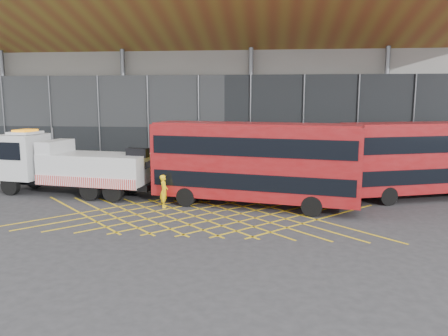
# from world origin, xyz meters

# --- Properties ---
(ground_plane) EXTENTS (120.00, 120.00, 0.00)m
(ground_plane) POSITION_xyz_m (0.00, 0.00, 0.00)
(ground_plane) COLOR #2A2A2D
(road_markings) EXTENTS (19.96, 7.16, 0.01)m
(road_markings) POSITION_xyz_m (1.60, 0.00, 0.01)
(road_markings) COLOR gold
(road_markings) RESTS_ON ground_plane
(construction_building) EXTENTS (55.00, 23.97, 18.00)m
(construction_building) POSITION_xyz_m (1.92, 18.40, 8.98)
(construction_building) COLOR gray
(construction_building) RESTS_ON ground_plane
(recovery_truck) EXTENTS (12.31, 4.54, 4.26)m
(recovery_truck) POSITION_xyz_m (-7.50, 4.45, 1.97)
(recovery_truck) COLOR black
(recovery_truck) RESTS_ON ground_plane
(bus_towed) EXTENTS (12.19, 5.09, 4.84)m
(bus_towed) POSITION_xyz_m (4.65, 2.51, 2.69)
(bus_towed) COLOR maroon
(bus_towed) RESTS_ON ground_plane
(bus_second) EXTENTS (11.89, 6.36, 4.75)m
(bus_second) POSITION_xyz_m (15.59, 5.94, 2.64)
(bus_second) COLOR maroon
(bus_second) RESTS_ON ground_plane
(worker) EXTENTS (0.57, 0.76, 1.91)m
(worker) POSITION_xyz_m (-0.50, 1.74, 0.95)
(worker) COLOR yellow
(worker) RESTS_ON ground_plane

